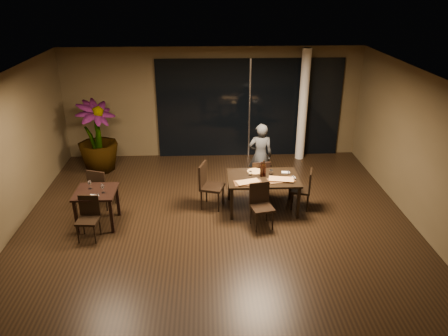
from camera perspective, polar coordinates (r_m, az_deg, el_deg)
ground at (r=8.84m, az=-0.89°, el=-7.94°), size 8.00×8.00×0.00m
wall_back at (r=11.99m, az=-1.51°, el=8.53°), size 8.00×0.10×3.00m
wall_front at (r=4.68m, az=0.53°, el=-18.32°), size 8.00×0.10×3.00m
wall_right at (r=9.19m, az=25.19°, el=1.40°), size 0.10×8.00×3.00m
ceiling at (r=7.70m, az=-1.03°, el=11.58°), size 8.00×8.00×0.04m
window_panel at (r=12.01m, az=3.33°, el=7.77°), size 5.00×0.06×2.70m
column at (r=11.89m, az=10.29°, el=8.03°), size 0.24×0.24×3.00m
main_table at (r=9.30m, az=5.12°, el=-1.62°), size 1.50×1.00×0.75m
side_table at (r=9.07m, az=-16.34°, el=-3.61°), size 0.80×0.80×0.75m
chair_main_far at (r=9.91m, az=4.71°, el=-1.10°), size 0.45×0.45×0.88m
chair_main_near at (r=8.76m, az=4.84°, el=-4.53°), size 0.50×0.50×0.90m
chair_main_left at (r=9.41m, az=-2.08°, el=-1.99°), size 0.58×0.58×1.00m
chair_main_right at (r=9.53m, az=10.49°, el=-2.48°), size 0.51×0.51×0.89m
chair_side_far at (r=9.74m, az=-15.88°, el=-2.33°), size 0.54×0.54×0.92m
chair_side_near at (r=8.74m, az=-17.27°, el=-5.91°), size 0.42×0.42×0.85m
diner at (r=10.30m, az=4.76°, el=1.63°), size 0.53×0.36×1.56m
potted_plant at (r=11.56m, az=-16.28°, el=3.95°), size 1.41×1.41×1.83m
pizza_board_left at (r=8.97m, az=3.15°, el=-1.95°), size 0.60×0.35×0.01m
pizza_board_right at (r=9.16m, az=7.47°, el=-1.58°), size 0.60×0.39×0.01m
oblong_pizza_left at (r=8.97m, az=3.16°, el=-1.86°), size 0.50×0.33×0.02m
oblong_pizza_right at (r=9.15m, az=7.48°, el=-1.49°), size 0.52×0.31×0.02m
round_pizza at (r=9.50m, az=4.08°, el=-0.46°), size 0.33×0.33×0.01m
bottle_a at (r=9.23m, az=4.95°, el=-0.15°), size 0.07×0.07×0.33m
bottle_b at (r=9.26m, az=5.32°, el=-0.30°), size 0.06×0.06×0.27m
bottle_c at (r=9.26m, az=5.21°, el=-0.04°), size 0.08×0.08×0.35m
tumbler_left at (r=9.33m, az=3.45°, el=-0.67°), size 0.07×0.07×0.09m
tumbler_right at (r=9.40m, az=6.17°, el=-0.53°), size 0.08×0.08×0.10m
napkin_near at (r=9.29m, az=8.76°, el=-1.27°), size 0.19×0.11×0.01m
napkin_far at (r=9.53m, az=8.07°, el=-0.57°), size 0.19×0.12×0.01m
wine_glass_a at (r=9.10m, az=-17.12°, el=-2.12°), size 0.08×0.08×0.17m
wine_glass_b at (r=8.87m, az=-15.56°, el=-2.61°), size 0.08×0.08×0.17m
side_napkin at (r=8.80m, az=-16.69°, el=-3.55°), size 0.20×0.15×0.01m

